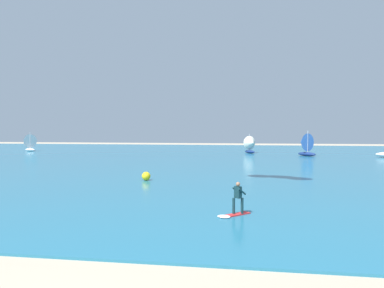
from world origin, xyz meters
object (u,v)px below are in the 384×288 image
object	(u,v)px
sailboat_far_left	(251,144)
marker_buoy	(146,176)
sailboat_mid_right	(305,144)
sailboat_leading	(29,142)
kitesurfer	(235,203)

from	to	relation	value
sailboat_far_left	marker_buoy	world-z (taller)	sailboat_far_left
sailboat_mid_right	marker_buoy	world-z (taller)	sailboat_mid_right
sailboat_far_left	marker_buoy	distance (m)	38.22
sailboat_mid_right	marker_buoy	bearing A→B (deg)	-119.07
marker_buoy	sailboat_leading	bearing A→B (deg)	133.13
sailboat_leading	kitesurfer	bearing A→B (deg)	-48.70
sailboat_leading	sailboat_far_left	size ratio (longest dim) A/B	1.08
sailboat_leading	sailboat_mid_right	size ratio (longest dim) A/B	0.91
marker_buoy	sailboat_mid_right	bearing A→B (deg)	60.93
kitesurfer	sailboat_mid_right	distance (m)	44.53
kitesurfer	marker_buoy	size ratio (longest dim) A/B	2.42
sailboat_leading	sailboat_mid_right	world-z (taller)	sailboat_mid_right
sailboat_far_left	marker_buoy	xyz separation A→B (m)	(-9.13, -37.09, -1.24)
kitesurfer	sailboat_far_left	size ratio (longest dim) A/B	0.51
sailboat_mid_right	kitesurfer	bearing A→B (deg)	-102.79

